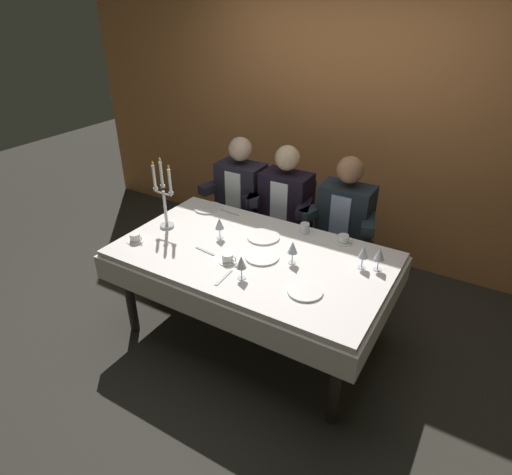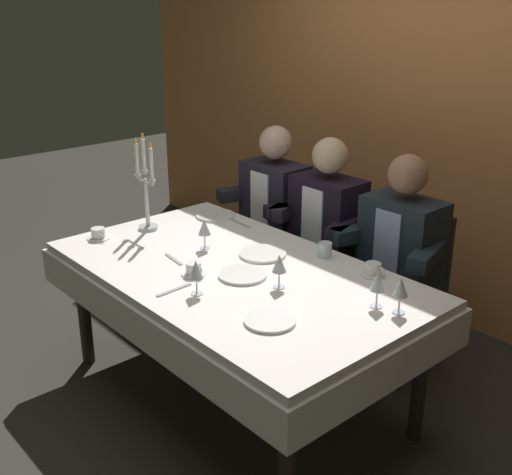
# 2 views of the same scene
# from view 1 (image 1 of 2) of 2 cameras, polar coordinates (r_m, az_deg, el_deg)

# --- Properties ---
(ground_plane) EXTENTS (12.00, 12.00, 0.00)m
(ground_plane) POSITION_cam_1_polar(r_m,az_deg,el_deg) (3.50, -0.40, -12.38)
(ground_plane) COLOR #2F2D27
(back_wall) EXTENTS (6.00, 0.12, 2.70)m
(back_wall) POSITION_cam_1_polar(r_m,az_deg,el_deg) (4.24, 11.67, 15.40)
(back_wall) COLOR #CB7C45
(back_wall) RESTS_ON ground_plane
(dining_table) EXTENTS (1.94, 1.14, 0.74)m
(dining_table) POSITION_cam_1_polar(r_m,az_deg,el_deg) (3.12, -0.44, -3.81)
(dining_table) COLOR white
(dining_table) RESTS_ON ground_plane
(candelabra) EXTENTS (0.19, 0.11, 0.56)m
(candelabra) POSITION_cam_1_polar(r_m,az_deg,el_deg) (3.36, -11.89, 4.79)
(candelabra) COLOR silver
(candelabra) RESTS_ON dining_table
(dinner_plate_0) EXTENTS (0.24, 0.24, 0.01)m
(dinner_plate_0) POSITION_cam_1_polar(r_m,az_deg,el_deg) (2.99, 0.79, -2.51)
(dinner_plate_0) COLOR white
(dinner_plate_0) RESTS_ON dining_table
(dinner_plate_1) EXTENTS (0.25, 0.25, 0.01)m
(dinner_plate_1) POSITION_cam_1_polar(r_m,az_deg,el_deg) (3.23, 0.96, 0.10)
(dinner_plate_1) COLOR white
(dinner_plate_1) RESTS_ON dining_table
(dinner_plate_2) EXTENTS (0.22, 0.22, 0.01)m
(dinner_plate_2) POSITION_cam_1_polar(r_m,az_deg,el_deg) (2.68, 6.44, -6.98)
(dinner_plate_2) COLOR white
(dinner_plate_2) RESTS_ON dining_table
(dinner_plate_3) EXTENTS (0.24, 0.24, 0.01)m
(dinner_plate_3) POSITION_cam_1_polar(r_m,az_deg,el_deg) (3.70, -6.25, 3.85)
(dinner_plate_3) COLOR white
(dinner_plate_3) RESTS_ON dining_table
(wine_glass_0) EXTENTS (0.07, 0.07, 0.16)m
(wine_glass_0) POSITION_cam_1_polar(r_m,az_deg,el_deg) (3.19, -4.80, 1.79)
(wine_glass_0) COLOR silver
(wine_glass_0) RESTS_ON dining_table
(wine_glass_1) EXTENTS (0.07, 0.07, 0.16)m
(wine_glass_1) POSITION_cam_1_polar(r_m,az_deg,el_deg) (2.72, -1.93, -3.30)
(wine_glass_1) COLOR silver
(wine_glass_1) RESTS_ON dining_table
(wine_glass_2) EXTENTS (0.07, 0.07, 0.16)m
(wine_glass_2) POSITION_cam_1_polar(r_m,az_deg,el_deg) (2.92, 15.84, -2.14)
(wine_glass_2) COLOR silver
(wine_glass_2) RESTS_ON dining_table
(wine_glass_3) EXTENTS (0.07, 0.07, 0.16)m
(wine_glass_3) POSITION_cam_1_polar(r_m,az_deg,el_deg) (2.89, 4.81, -1.38)
(wine_glass_3) COLOR silver
(wine_glass_3) RESTS_ON dining_table
(wine_glass_4) EXTENTS (0.07, 0.07, 0.16)m
(wine_glass_4) POSITION_cam_1_polar(r_m,az_deg,el_deg) (2.91, 13.85, -1.93)
(wine_glass_4) COLOR silver
(wine_glass_4) RESTS_ON dining_table
(water_tumbler_0) EXTENTS (0.07, 0.07, 0.08)m
(water_tumbler_0) POSITION_cam_1_polar(r_m,az_deg,el_deg) (3.30, 6.38, 1.22)
(water_tumbler_0) COLOR silver
(water_tumbler_0) RESTS_ON dining_table
(coffee_cup_0) EXTENTS (0.13, 0.12, 0.06)m
(coffee_cup_0) POSITION_cam_1_polar(r_m,az_deg,el_deg) (2.94, -3.70, -2.73)
(coffee_cup_0) COLOR white
(coffee_cup_0) RESTS_ON dining_table
(coffee_cup_1) EXTENTS (0.13, 0.12, 0.06)m
(coffee_cup_1) POSITION_cam_1_polar(r_m,az_deg,el_deg) (3.30, -15.50, -0.04)
(coffee_cup_1) COLOR white
(coffee_cup_1) RESTS_ON dining_table
(coffee_cup_2) EXTENTS (0.13, 0.12, 0.06)m
(coffee_cup_2) POSITION_cam_1_polar(r_m,az_deg,el_deg) (3.22, 11.36, -0.24)
(coffee_cup_2) COLOR white
(coffee_cup_2) RESTS_ON dining_table
(fork_0) EXTENTS (0.17, 0.04, 0.01)m
(fork_0) POSITION_cam_1_polar(r_m,az_deg,el_deg) (3.08, -6.68, -1.76)
(fork_0) COLOR #B7B7BC
(fork_0) RESTS_ON dining_table
(knife_1) EXTENTS (0.19, 0.03, 0.01)m
(knife_1) POSITION_cam_1_polar(r_m,az_deg,el_deg) (3.61, -3.46, 3.28)
(knife_1) COLOR #B7B7BC
(knife_1) RESTS_ON dining_table
(knife_2) EXTENTS (0.03, 0.19, 0.01)m
(knife_2) POSITION_cam_1_polar(r_m,az_deg,el_deg) (2.79, -4.23, -5.24)
(knife_2) COLOR #B7B7BC
(knife_2) RESTS_ON dining_table
(seated_diner_0) EXTENTS (0.63, 0.48, 1.24)m
(seated_diner_0) POSITION_cam_1_polar(r_m,az_deg,el_deg) (4.04, -1.92, 6.09)
(seated_diner_0) COLOR #2A2121
(seated_diner_0) RESTS_ON ground_plane
(seated_diner_1) EXTENTS (0.63, 0.48, 1.24)m
(seated_diner_1) POSITION_cam_1_polar(r_m,az_deg,el_deg) (3.83, 3.96, 4.68)
(seated_diner_1) COLOR #2A2121
(seated_diner_1) RESTS_ON ground_plane
(seated_diner_2) EXTENTS (0.63, 0.48, 1.24)m
(seated_diner_2) POSITION_cam_1_polar(r_m,az_deg,el_deg) (3.64, 11.59, 2.78)
(seated_diner_2) COLOR #2A2121
(seated_diner_2) RESTS_ON ground_plane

